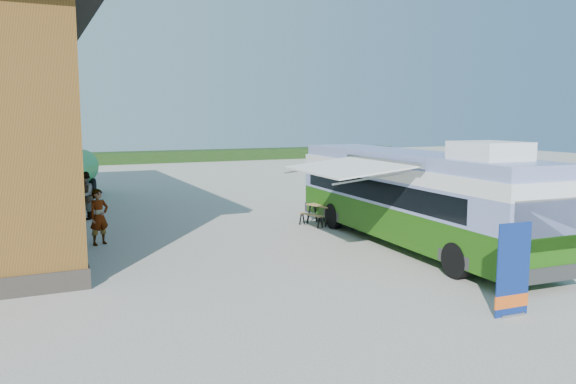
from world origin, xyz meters
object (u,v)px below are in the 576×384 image
picnic_table (321,210)px  person_b (85,196)px  person_a (99,217)px  slurry_tanker (72,171)px  banner (513,278)px  bus (411,194)px

picnic_table → person_b: person_b is taller
person_a → slurry_tanker: (-0.00, 11.93, 0.45)m
banner → slurry_tanker: slurry_tanker is taller
person_a → person_b: bearing=63.5°
bus → person_a: size_ratio=6.25×
picnic_table → person_a: 8.12m
person_b → slurry_tanker: size_ratio=0.31×
banner → picnic_table: (1.16, 10.49, -0.24)m
bus → banner: bus is taller
banner → picnic_table: size_ratio=1.21×
bus → person_b: bus is taller
slurry_tanker → person_a: bearing=-73.5°
person_a → person_b: person_b is taller
person_b → slurry_tanker: bearing=-156.4°
banner → person_b: bearing=117.2°
banner → picnic_table: bearing=86.7°
banner → person_b: (-6.95, 15.45, 0.16)m
bus → picnic_table: bus is taller
bus → banner: 6.64m
picnic_table → slurry_tanker: size_ratio=0.26×
person_a → slurry_tanker: 11.93m
slurry_tanker → banner: bearing=-56.3°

